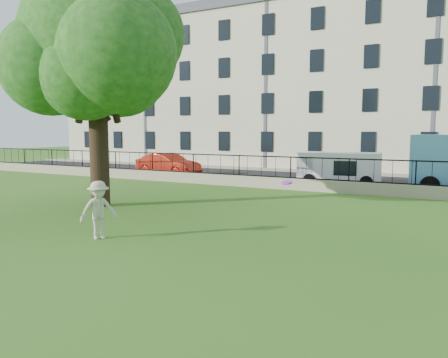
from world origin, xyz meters
The scene contains 11 objects.
ground centered at (0.00, 0.00, 0.00)m, with size 120.00×120.00×0.00m, color #306017.
retaining_wall centered at (0.00, 12.00, 0.30)m, with size 50.00×0.40×0.60m, color gray.
iron_railing centered at (0.00, 12.00, 1.15)m, with size 50.00×0.05×1.13m.
street centered at (0.00, 16.70, 0.01)m, with size 60.00×9.00×0.01m, color black.
sidewalk centered at (0.00, 21.90, 0.06)m, with size 60.00×1.40×0.12m, color gray.
building_row centered at (0.00, 27.57, 6.92)m, with size 56.40×10.40×13.80m.
tree centered at (-5.28, 3.66, 6.45)m, with size 7.94×6.14×9.76m.
man centered at (-1.18, -0.54, 0.83)m, with size 1.07×0.62×1.66m, color beige.
frisbee centered at (4.00, 0.65, 1.78)m, with size 0.27×0.27×0.03m, color purple.
red_sedan centered at (-9.54, 14.40, 0.77)m, with size 1.64×4.69×1.55m, color #A72314.
white_van centered at (1.83, 14.82, 0.93)m, with size 4.43×1.73×1.86m, color white.
Camera 1 is at (7.76, -9.54, 3.07)m, focal length 35.00 mm.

